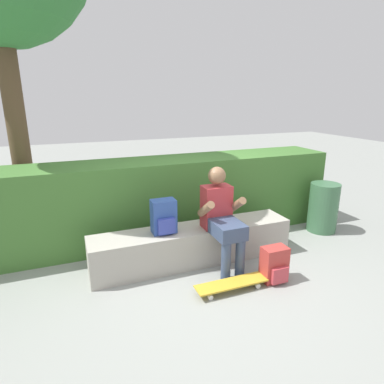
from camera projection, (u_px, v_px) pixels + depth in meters
The scene contains 8 objects.
ground_plane at pixel (201, 270), 3.88m from camera, with size 24.00×24.00×0.00m, color gray.
bench_main at pixel (193, 244), 4.04m from camera, with size 2.51×0.46×0.45m.
person_skater at pixel (221, 215), 3.82m from camera, with size 0.49×0.62×1.20m.
skateboard_near_person at pixel (232, 284), 3.47m from camera, with size 0.80×0.20×0.09m.
backpack_on_bench at pixel (164, 217), 3.78m from camera, with size 0.28×0.23×0.40m.
backpack_on_ground at pixel (275, 265), 3.62m from camera, with size 0.28×0.23×0.40m.
hedge_row at pixel (138, 202), 4.56m from camera, with size 5.87×0.76×1.14m.
trash_bin at pixel (323, 207), 4.93m from camera, with size 0.43×0.43×0.74m.
Camera 1 is at (-1.37, -3.17, 2.00)m, focal length 30.48 mm.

